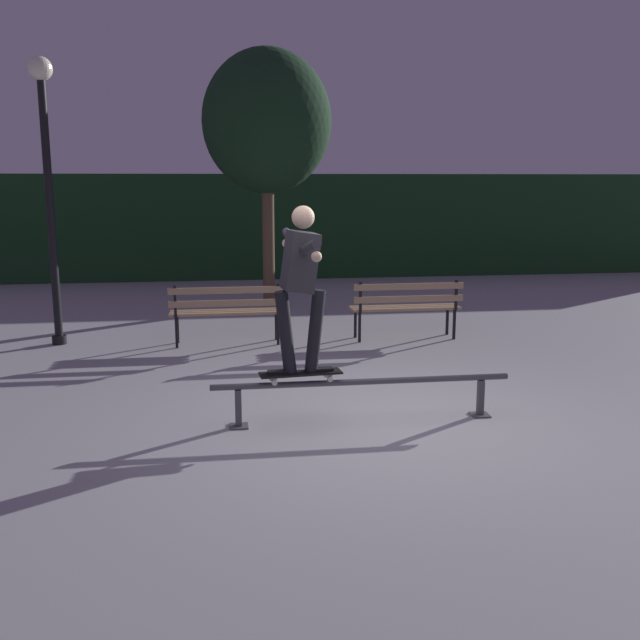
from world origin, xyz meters
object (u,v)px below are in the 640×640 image
(skateboard, at_px, (301,374))
(skateboarder, at_px, (300,275))
(park_bench_leftmost, at_px, (227,308))
(lamp_post_left, at_px, (47,166))
(park_bench_left_center, at_px, (406,303))
(grind_rail, at_px, (362,388))
(tree_behind_benches, at_px, (267,122))

(skateboard, height_order, skateboarder, skateboarder)
(skateboarder, xyz_separation_m, park_bench_leftmost, (-0.64, 3.47, -0.90))
(skateboard, xyz_separation_m, lamp_post_left, (-3.01, 3.88, 1.98))
(skateboard, height_order, park_bench_leftmost, park_bench_leftmost)
(park_bench_leftmost, xyz_separation_m, park_bench_left_center, (2.58, 0.00, 0.00))
(skateboard, bearing_deg, skateboarder, 5.36)
(skateboard, relative_size, park_bench_left_center, 0.50)
(park_bench_left_center, bearing_deg, skateboarder, -119.19)
(grind_rail, distance_m, skateboarder, 1.25)
(grind_rail, relative_size, park_bench_leftmost, 1.81)
(park_bench_leftmost, height_order, park_bench_left_center, same)
(park_bench_left_center, bearing_deg, skateboard, -119.23)
(grind_rail, bearing_deg, lamp_post_left, 132.88)
(park_bench_left_center, xyz_separation_m, lamp_post_left, (-4.95, 0.41, 1.94))
(skateboarder, relative_size, tree_behind_benches, 0.34)
(grind_rail, xyz_separation_m, skateboard, (-0.60, 0.00, 0.17))
(grind_rail, height_order, skateboard, skateboard)
(park_bench_leftmost, xyz_separation_m, tree_behind_benches, (0.82, 3.26, 2.76))
(lamp_post_left, bearing_deg, park_bench_left_center, -4.73)
(park_bench_left_center, height_order, tree_behind_benches, tree_behind_benches)
(skateboard, relative_size, skateboarder, 0.51)
(park_bench_left_center, bearing_deg, lamp_post_left, 175.27)
(grind_rail, xyz_separation_m, lamp_post_left, (-3.60, 3.88, 2.15))
(skateboarder, bearing_deg, grind_rail, -0.03)
(park_bench_leftmost, distance_m, park_bench_left_center, 2.58)
(tree_behind_benches, distance_m, lamp_post_left, 4.36)
(park_bench_left_center, relative_size, lamp_post_left, 0.41)
(grind_rail, xyz_separation_m, skateboarder, (-0.59, 0.00, 1.10))
(tree_behind_benches, bearing_deg, park_bench_leftmost, -104.11)
(skateboard, distance_m, park_bench_left_center, 3.98)
(park_bench_leftmost, bearing_deg, skateboarder, -79.57)
(grind_rail, xyz_separation_m, park_bench_left_center, (1.35, 3.47, 0.21))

